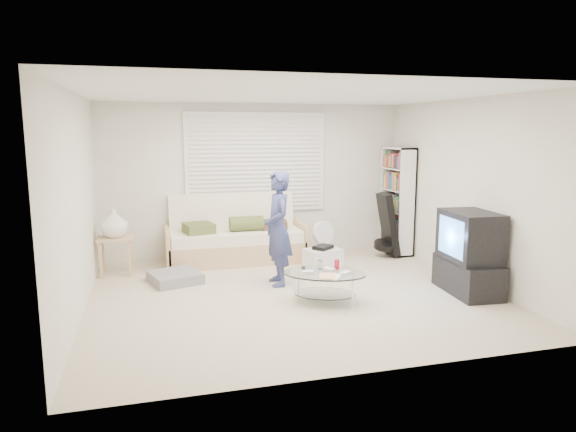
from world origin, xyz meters
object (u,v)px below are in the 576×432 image
object	(u,v)px
tv_unit	(469,254)
coffee_table	(325,278)
futon_sofa	(235,240)
bookshelf	(397,201)

from	to	relation	value
tv_unit	coffee_table	xyz separation A→B (m)	(-1.90, 0.12, -0.21)
tv_unit	coffee_table	distance (m)	1.92
futon_sofa	tv_unit	bearing A→B (deg)	-42.50
coffee_table	futon_sofa	bearing A→B (deg)	107.52
tv_unit	bookshelf	bearing A→B (deg)	86.84
futon_sofa	tv_unit	size ratio (longest dim) A/B	2.06
futon_sofa	bookshelf	world-z (taller)	bookshelf
bookshelf	tv_unit	distance (m)	2.31
futon_sofa	coffee_table	distance (m)	2.39
bookshelf	coffee_table	world-z (taller)	bookshelf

